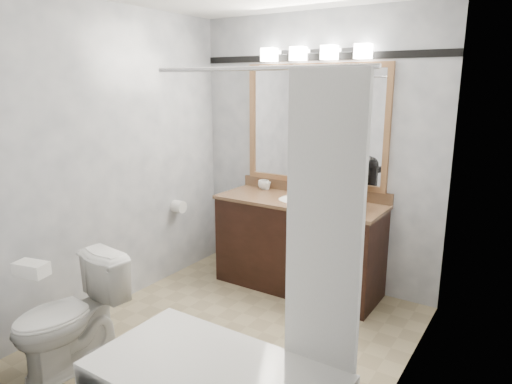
# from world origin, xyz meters

# --- Properties ---
(room) EXTENTS (2.42, 2.62, 2.52)m
(room) POSITION_xyz_m (0.00, 0.00, 1.25)
(room) COLOR tan
(room) RESTS_ON ground
(vanity) EXTENTS (1.53, 0.58, 0.97)m
(vanity) POSITION_xyz_m (0.00, 1.02, 0.44)
(vanity) COLOR black
(vanity) RESTS_ON ground
(mirror) EXTENTS (1.40, 0.04, 1.10)m
(mirror) POSITION_xyz_m (0.00, 1.28, 1.50)
(mirror) COLOR #AE7A4E
(mirror) RESTS_ON room
(vanity_light_bar) EXTENTS (1.02, 0.14, 0.12)m
(vanity_light_bar) POSITION_xyz_m (0.00, 1.23, 2.13)
(vanity_light_bar) COLOR silver
(vanity_light_bar) RESTS_ON room
(accent_stripe) EXTENTS (2.40, 0.01, 0.06)m
(accent_stripe) POSITION_xyz_m (0.00, 1.29, 2.10)
(accent_stripe) COLOR black
(accent_stripe) RESTS_ON room
(tp_roll) EXTENTS (0.11, 0.12, 0.12)m
(tp_roll) POSITION_xyz_m (-1.14, 0.66, 0.70)
(tp_roll) COLOR white
(tp_roll) RESTS_ON room
(toilet) EXTENTS (0.50, 0.78, 0.75)m
(toilet) POSITION_xyz_m (-0.69, -0.90, 0.37)
(toilet) COLOR white
(toilet) RESTS_ON ground
(tissue_box) EXTENTS (0.22, 0.15, 0.08)m
(tissue_box) POSITION_xyz_m (-0.69, -1.12, 0.79)
(tissue_box) COLOR white
(tissue_box) RESTS_ON toilet
(coffee_maker) EXTENTS (0.20, 0.24, 0.37)m
(coffee_maker) POSITION_xyz_m (0.46, 1.04, 1.04)
(coffee_maker) COLOR black
(coffee_maker) RESTS_ON vanity
(cup_left) EXTENTS (0.13, 0.13, 0.09)m
(cup_left) POSITION_xyz_m (-0.51, 1.22, 0.89)
(cup_left) COLOR white
(cup_left) RESTS_ON vanity
(cup_right) EXTENTS (0.11, 0.11, 0.07)m
(cup_right) POSITION_xyz_m (-0.47, 1.22, 0.89)
(cup_right) COLOR white
(cup_right) RESTS_ON vanity
(soap_bottle_a) EXTENTS (0.07, 0.07, 0.12)m
(soap_bottle_a) POSITION_xyz_m (-0.10, 1.17, 0.91)
(soap_bottle_a) COLOR white
(soap_bottle_a) RESTS_ON vanity
(soap_bottle_b) EXTENTS (0.07, 0.07, 0.09)m
(soap_bottle_b) POSITION_xyz_m (0.07, 1.17, 0.89)
(soap_bottle_b) COLOR white
(soap_bottle_b) RESTS_ON vanity
(soap_bar) EXTENTS (0.10, 0.08, 0.03)m
(soap_bar) POSITION_xyz_m (-0.00, 1.13, 0.86)
(soap_bar) COLOR #EBE9C1
(soap_bar) RESTS_ON vanity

